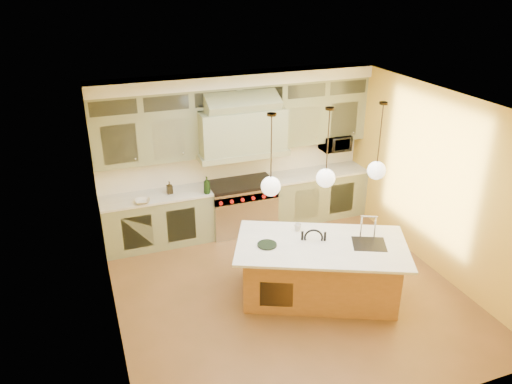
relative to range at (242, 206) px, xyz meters
name	(u,v)px	position (x,y,z in m)	size (l,w,h in m)	color
floor	(287,292)	(0.00, -2.14, -0.49)	(5.00, 5.00, 0.00)	brown
ceiling	(293,105)	(0.00, -2.14, 2.41)	(5.00, 5.00, 0.00)	white
wall_back	(235,151)	(0.00, 0.36, 0.96)	(5.00, 5.00, 0.00)	gold
wall_front	(394,311)	(0.00, -4.64, 0.96)	(5.00, 5.00, 0.00)	gold
wall_left	(107,237)	(-2.50, -2.14, 0.96)	(5.00, 5.00, 0.00)	gold
wall_right	(436,182)	(2.50, -2.14, 0.96)	(5.00, 5.00, 0.00)	gold
back_cabinetry	(239,156)	(0.00, 0.09, 0.94)	(5.00, 0.77, 2.90)	gray
range	(242,206)	(0.00, 0.00, 0.00)	(1.20, 0.74, 0.96)	silver
kitchen_island	(320,269)	(0.40, -2.40, -0.01)	(2.74, 2.18, 1.35)	#956234
counter_stool	(313,263)	(0.26, -2.42, 0.14)	(0.51, 0.51, 1.10)	black
microwave	(335,143)	(1.95, 0.11, 0.96)	(0.54, 0.37, 0.30)	black
oil_bottle_a	(207,185)	(-0.70, -0.22, 0.61)	(0.12, 0.12, 0.31)	black
oil_bottle_b	(170,188)	(-1.30, 0.01, 0.56)	(0.10, 0.10, 0.22)	black
fruit_bowl	(143,201)	(-1.80, -0.22, 0.49)	(0.26, 0.26, 0.06)	silver
cup	(298,227)	(0.23, -1.95, 0.49)	(0.11, 0.11, 0.11)	silver
pendant_left	(271,184)	(-0.40, -2.39, 1.46)	(0.26, 0.26, 1.11)	#2D2319
pendant_center	(326,176)	(0.40, -2.39, 1.46)	(0.26, 0.26, 1.11)	#2D2319
pendant_right	(377,168)	(1.20, -2.39, 1.46)	(0.26, 0.26, 1.11)	#2D2319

